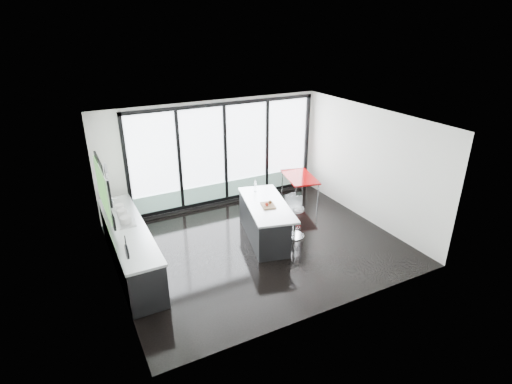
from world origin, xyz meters
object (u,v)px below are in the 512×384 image
bar_stool_near (295,222)px  bar_stool_far (293,215)px  red_table (299,188)px  island (263,220)px

bar_stool_near → bar_stool_far: 0.46m
bar_stool_far → red_table: (1.03, 1.30, 0.02)m
bar_stool_far → red_table: size_ratio=0.50×
island → bar_stool_far: bearing=6.7°
island → bar_stool_far: island is taller
bar_stool_far → red_table: bearing=45.8°
bar_stool_near → red_table: size_ratio=0.57×
island → red_table: bearing=36.6°
red_table → island: bearing=-143.4°
bar_stool_near → bar_stool_far: bearing=86.0°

